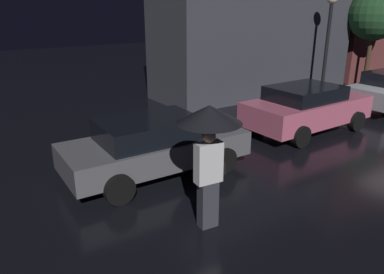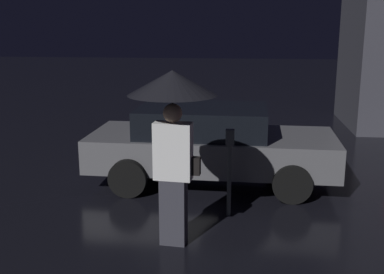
{
  "view_description": "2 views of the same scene",
  "coord_description": "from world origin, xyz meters",
  "px_view_note": "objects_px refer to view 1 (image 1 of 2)",
  "views": [
    {
      "loc": [
        -12.97,
        -5.73,
        3.68
      ],
      "look_at": [
        -9.22,
        -0.17,
        1.3
      ],
      "focal_mm": 35.0,
      "sensor_mm": 36.0,
      "label": 1
    },
    {
      "loc": [
        -8.73,
        -6.73,
        2.74
      ],
      "look_at": [
        -9.46,
        0.2,
        1.06
      ],
      "focal_mm": 45.0,
      "sensor_mm": 36.0,
      "label": 2
    }
  ],
  "objects_px": {
    "parked_car_pink": "(306,107)",
    "parking_meter": "(206,158)",
    "street_lamp_near": "(329,23)",
    "pedestrian_with_umbrella": "(209,134)",
    "parked_car_grey": "(154,145)"
  },
  "relations": [
    {
      "from": "pedestrian_with_umbrella",
      "to": "street_lamp_near",
      "type": "distance_m",
      "value": 11.07
    },
    {
      "from": "parked_car_pink",
      "to": "parking_meter",
      "type": "height_order",
      "value": "parked_car_pink"
    },
    {
      "from": "pedestrian_with_umbrella",
      "to": "parking_meter",
      "type": "bearing_deg",
      "value": -118.79
    },
    {
      "from": "parking_meter",
      "to": "street_lamp_near",
      "type": "distance_m",
      "value": 10.2
    },
    {
      "from": "street_lamp_near",
      "to": "pedestrian_with_umbrella",
      "type": "bearing_deg",
      "value": -151.96
    },
    {
      "from": "parking_meter",
      "to": "street_lamp_near",
      "type": "bearing_deg",
      "value": 24.91
    },
    {
      "from": "pedestrian_with_umbrella",
      "to": "parked_car_grey",
      "type": "bearing_deg",
      "value": -91.05
    },
    {
      "from": "parked_car_grey",
      "to": "pedestrian_with_umbrella",
      "type": "distance_m",
      "value": 2.64
    },
    {
      "from": "parking_meter",
      "to": "pedestrian_with_umbrella",
      "type": "bearing_deg",
      "value": -124.37
    },
    {
      "from": "parked_car_pink",
      "to": "pedestrian_with_umbrella",
      "type": "relative_size",
      "value": 1.87
    },
    {
      "from": "parking_meter",
      "to": "street_lamp_near",
      "type": "height_order",
      "value": "street_lamp_near"
    },
    {
      "from": "parked_car_grey",
      "to": "parking_meter",
      "type": "height_order",
      "value": "parked_car_grey"
    },
    {
      "from": "parking_meter",
      "to": "street_lamp_near",
      "type": "relative_size",
      "value": 0.31
    },
    {
      "from": "parked_car_pink",
      "to": "street_lamp_near",
      "type": "relative_size",
      "value": 0.98
    },
    {
      "from": "parked_car_grey",
      "to": "pedestrian_with_umbrella",
      "type": "relative_size",
      "value": 1.92
    }
  ]
}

